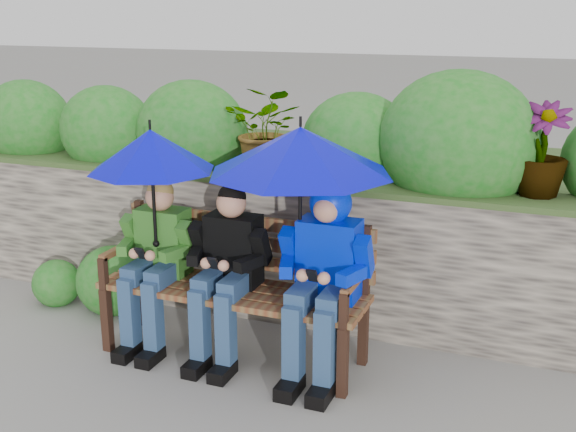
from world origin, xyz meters
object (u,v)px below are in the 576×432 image
at_px(boy_left, 156,255).
at_px(umbrella_right, 300,151).
at_px(umbrella_left, 151,150).
at_px(park_bench, 237,278).
at_px(boy_middle, 227,264).
at_px(boy_right, 324,266).

relative_size(boy_left, umbrella_right, 1.00).
relative_size(umbrella_left, umbrella_right, 0.74).
xyz_separation_m(boy_left, umbrella_right, (0.98, 0.04, 0.75)).
height_order(park_bench, umbrella_left, umbrella_left).
bearing_deg(boy_middle, boy_right, 0.66).
bearing_deg(umbrella_right, park_bench, 175.54).
bearing_deg(umbrella_left, boy_right, 1.11).
relative_size(boy_middle, umbrella_left, 1.37).
relative_size(park_bench, boy_left, 1.54).
distance_m(boy_middle, umbrella_right, 0.88).
height_order(park_bench, umbrella_right, umbrella_right).
distance_m(boy_right, umbrella_left, 1.29).
relative_size(boy_right, umbrella_right, 1.07).
bearing_deg(boy_left, boy_right, 0.29).
bearing_deg(boy_middle, umbrella_left, -178.30).
relative_size(park_bench, umbrella_right, 1.55).
xyz_separation_m(boy_right, umbrella_left, (-1.13, -0.02, 0.61)).
distance_m(boy_middle, umbrella_left, 0.85).
bearing_deg(boy_left, umbrella_left, -47.33).
xyz_separation_m(park_bench, boy_left, (-0.54, -0.08, 0.11)).
xyz_separation_m(boy_middle, umbrella_right, (0.47, 0.05, 0.74)).
relative_size(boy_right, umbrella_left, 1.44).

